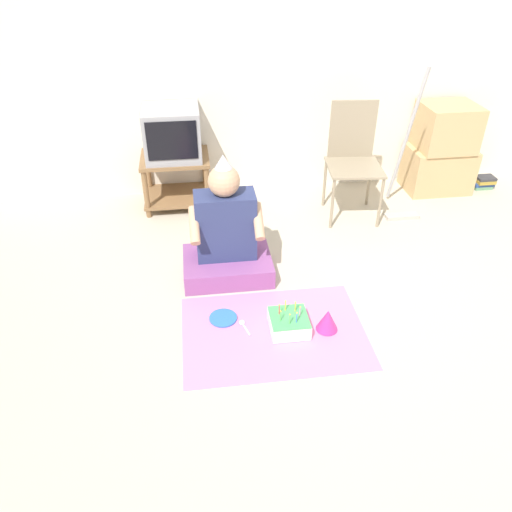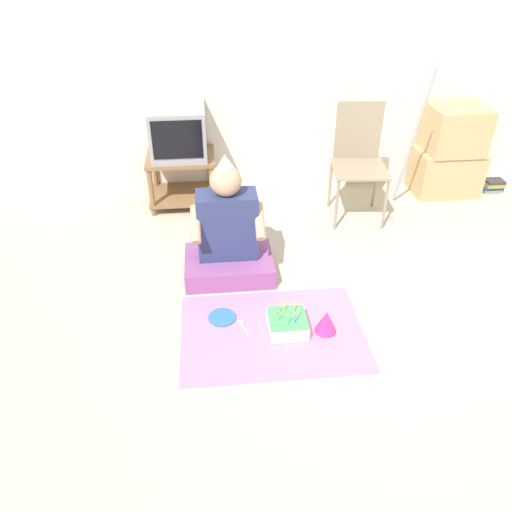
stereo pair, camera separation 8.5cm
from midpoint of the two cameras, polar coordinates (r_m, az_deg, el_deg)
The scene contains 14 objects.
ground_plane at distance 3.16m, azimuth 13.76°, elevation -8.22°, with size 16.00×16.00×0.00m, color #BCB29E.
wall_back at distance 4.46m, azimuth 6.52°, elevation 23.28°, with size 6.40×0.06×2.55m.
tv_stand at distance 4.39m, azimuth -9.64°, elevation 8.97°, with size 0.57×0.47×0.45m.
tv at distance 4.24m, azimuth -10.13°, elevation 13.69°, with size 0.45×0.46×0.41m.
folding_chair at distance 4.18m, azimuth 10.46°, elevation 11.44°, with size 0.46×0.47×0.92m.
cardboard_box_stack at distance 4.84m, azimuth 19.98°, elevation 11.33°, with size 0.57×0.43×0.79m.
dust_mop at distance 4.31m, azimuth 16.04°, elevation 9.08°, with size 0.28×0.41×1.23m.
book_pile at distance 5.15m, azimuth 24.14°, elevation 7.72°, with size 0.19×0.14×0.11m.
person_seated at distance 3.40m, azimuth -4.13°, elevation 2.08°, with size 0.61×0.44×0.88m.
party_cloth at distance 3.06m, azimuth 1.23°, elevation -8.64°, with size 1.10×0.79×0.01m.
birthday_cake at distance 3.04m, azimuth 2.97°, elevation -7.66°, with size 0.23×0.23×0.18m.
party_hat_blue at distance 3.05m, azimuth 7.38°, elevation -7.26°, with size 0.13×0.13×0.14m.
paper_plate at distance 3.15m, azimuth -4.55°, elevation -7.07°, with size 0.17×0.17×0.01m.
plastic_spoon_near at distance 3.10m, azimuth -2.29°, elevation -7.79°, with size 0.06×0.14×0.01m.
Camera 1 is at (-1.09, -2.16, 2.06)m, focal length 35.00 mm.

